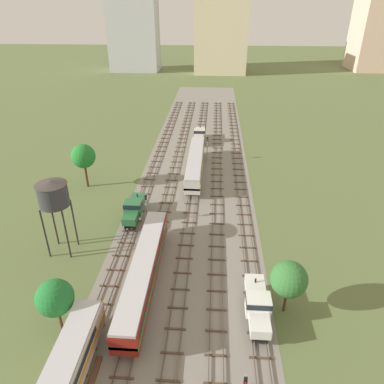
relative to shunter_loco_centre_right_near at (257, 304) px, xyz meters
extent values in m
plane|color=#5B6B3D|center=(-8.97, 31.15, -2.01)|extent=(480.00, 480.00, 0.00)
cube|color=gray|center=(-8.97, 31.15, -2.01)|extent=(21.94, 176.00, 0.01)
cube|color=#47382D|center=(-18.65, 32.15, -1.80)|extent=(0.07, 126.00, 0.15)
cube|color=#47382D|center=(-17.22, 32.15, -1.80)|extent=(0.07, 126.00, 0.15)
cube|color=brown|center=(-17.94, -8.35, -1.94)|extent=(2.40, 0.22, 0.14)
cube|color=brown|center=(-17.94, -5.35, -1.94)|extent=(2.40, 0.22, 0.14)
cube|color=brown|center=(-17.94, -2.35, -1.94)|extent=(2.40, 0.22, 0.14)
cube|color=brown|center=(-17.94, 0.65, -1.94)|extent=(2.40, 0.22, 0.14)
cube|color=brown|center=(-17.94, 3.65, -1.94)|extent=(2.40, 0.22, 0.14)
cube|color=brown|center=(-17.94, 6.65, -1.94)|extent=(2.40, 0.22, 0.14)
cube|color=brown|center=(-17.94, 9.65, -1.94)|extent=(2.40, 0.22, 0.14)
cube|color=brown|center=(-17.94, 12.65, -1.94)|extent=(2.40, 0.22, 0.14)
cube|color=brown|center=(-17.94, 15.65, -1.94)|extent=(2.40, 0.22, 0.14)
cube|color=brown|center=(-17.94, 18.65, -1.94)|extent=(2.40, 0.22, 0.14)
cube|color=brown|center=(-17.94, 21.65, -1.94)|extent=(2.40, 0.22, 0.14)
cube|color=brown|center=(-17.94, 24.65, -1.94)|extent=(2.40, 0.22, 0.14)
cube|color=brown|center=(-17.94, 27.65, -1.94)|extent=(2.40, 0.22, 0.14)
cube|color=brown|center=(-17.94, 30.65, -1.94)|extent=(2.40, 0.22, 0.14)
cube|color=brown|center=(-17.94, 33.65, -1.94)|extent=(2.40, 0.22, 0.14)
cube|color=brown|center=(-17.94, 36.65, -1.94)|extent=(2.40, 0.22, 0.14)
cube|color=brown|center=(-17.94, 39.65, -1.94)|extent=(2.40, 0.22, 0.14)
cube|color=brown|center=(-17.94, 42.65, -1.94)|extent=(2.40, 0.22, 0.14)
cube|color=brown|center=(-17.94, 45.65, -1.94)|extent=(2.40, 0.22, 0.14)
cube|color=brown|center=(-17.94, 48.65, -1.94)|extent=(2.40, 0.22, 0.14)
cube|color=brown|center=(-17.94, 51.65, -1.94)|extent=(2.40, 0.22, 0.14)
cube|color=brown|center=(-17.94, 54.65, -1.94)|extent=(2.40, 0.22, 0.14)
cube|color=brown|center=(-17.94, 57.65, -1.94)|extent=(2.40, 0.22, 0.14)
cube|color=brown|center=(-17.94, 60.65, -1.94)|extent=(2.40, 0.22, 0.14)
cube|color=brown|center=(-17.94, 63.65, -1.94)|extent=(2.40, 0.22, 0.14)
cube|color=brown|center=(-17.94, 66.65, -1.94)|extent=(2.40, 0.22, 0.14)
cube|color=brown|center=(-17.94, 69.65, -1.94)|extent=(2.40, 0.22, 0.14)
cube|color=brown|center=(-17.94, 72.65, -1.94)|extent=(2.40, 0.22, 0.14)
cube|color=brown|center=(-17.94, 75.65, -1.94)|extent=(2.40, 0.22, 0.14)
cube|color=brown|center=(-17.94, 78.65, -1.94)|extent=(2.40, 0.22, 0.14)
cube|color=brown|center=(-17.94, 81.65, -1.94)|extent=(2.40, 0.22, 0.14)
cube|color=brown|center=(-17.94, 84.65, -1.94)|extent=(2.40, 0.22, 0.14)
cube|color=brown|center=(-17.94, 87.65, -1.94)|extent=(2.40, 0.22, 0.14)
cube|color=brown|center=(-17.94, 90.65, -1.94)|extent=(2.40, 0.22, 0.14)
cube|color=brown|center=(-17.94, 93.65, -1.94)|extent=(2.40, 0.22, 0.14)
cube|color=#47382D|center=(-14.17, 32.15, -1.80)|extent=(0.07, 126.00, 0.15)
cube|color=#47382D|center=(-12.73, 32.15, -1.80)|extent=(0.07, 126.00, 0.15)
cube|color=brown|center=(-13.45, -8.35, -1.94)|extent=(2.40, 0.22, 0.14)
cube|color=brown|center=(-13.45, -5.35, -1.94)|extent=(2.40, 0.22, 0.14)
cube|color=brown|center=(-13.45, -2.35, -1.94)|extent=(2.40, 0.22, 0.14)
cube|color=brown|center=(-13.45, 0.65, -1.94)|extent=(2.40, 0.22, 0.14)
cube|color=brown|center=(-13.45, 3.65, -1.94)|extent=(2.40, 0.22, 0.14)
cube|color=brown|center=(-13.45, 6.65, -1.94)|extent=(2.40, 0.22, 0.14)
cube|color=brown|center=(-13.45, 9.65, -1.94)|extent=(2.40, 0.22, 0.14)
cube|color=brown|center=(-13.45, 12.65, -1.94)|extent=(2.40, 0.22, 0.14)
cube|color=brown|center=(-13.45, 15.65, -1.94)|extent=(2.40, 0.22, 0.14)
cube|color=brown|center=(-13.45, 18.65, -1.94)|extent=(2.40, 0.22, 0.14)
cube|color=brown|center=(-13.45, 21.65, -1.94)|extent=(2.40, 0.22, 0.14)
cube|color=brown|center=(-13.45, 24.65, -1.94)|extent=(2.40, 0.22, 0.14)
cube|color=brown|center=(-13.45, 27.65, -1.94)|extent=(2.40, 0.22, 0.14)
cube|color=brown|center=(-13.45, 30.65, -1.94)|extent=(2.40, 0.22, 0.14)
cube|color=brown|center=(-13.45, 33.65, -1.94)|extent=(2.40, 0.22, 0.14)
cube|color=brown|center=(-13.45, 36.65, -1.94)|extent=(2.40, 0.22, 0.14)
cube|color=brown|center=(-13.45, 39.65, -1.94)|extent=(2.40, 0.22, 0.14)
cube|color=brown|center=(-13.45, 42.65, -1.94)|extent=(2.40, 0.22, 0.14)
cube|color=brown|center=(-13.45, 45.65, -1.94)|extent=(2.40, 0.22, 0.14)
cube|color=brown|center=(-13.45, 48.65, -1.94)|extent=(2.40, 0.22, 0.14)
cube|color=brown|center=(-13.45, 51.65, -1.94)|extent=(2.40, 0.22, 0.14)
cube|color=brown|center=(-13.45, 54.65, -1.94)|extent=(2.40, 0.22, 0.14)
cube|color=brown|center=(-13.45, 57.65, -1.94)|extent=(2.40, 0.22, 0.14)
cube|color=brown|center=(-13.45, 60.65, -1.94)|extent=(2.40, 0.22, 0.14)
cube|color=brown|center=(-13.45, 63.65, -1.94)|extent=(2.40, 0.22, 0.14)
cube|color=brown|center=(-13.45, 66.65, -1.94)|extent=(2.40, 0.22, 0.14)
cube|color=brown|center=(-13.45, 69.65, -1.94)|extent=(2.40, 0.22, 0.14)
cube|color=brown|center=(-13.45, 72.65, -1.94)|extent=(2.40, 0.22, 0.14)
cube|color=brown|center=(-13.45, 75.65, -1.94)|extent=(2.40, 0.22, 0.14)
cube|color=brown|center=(-13.45, 78.65, -1.94)|extent=(2.40, 0.22, 0.14)
cube|color=brown|center=(-13.45, 81.65, -1.94)|extent=(2.40, 0.22, 0.14)
cube|color=brown|center=(-13.45, 84.65, -1.94)|extent=(2.40, 0.22, 0.14)
cube|color=brown|center=(-13.45, 87.65, -1.94)|extent=(2.40, 0.22, 0.14)
cube|color=brown|center=(-13.45, 90.65, -1.94)|extent=(2.40, 0.22, 0.14)
cube|color=brown|center=(-13.45, 93.65, -1.94)|extent=(2.40, 0.22, 0.14)
cube|color=#47382D|center=(-9.69, 32.15, -1.80)|extent=(0.07, 126.00, 0.15)
cube|color=#47382D|center=(-8.25, 32.15, -1.80)|extent=(0.07, 126.00, 0.15)
cube|color=brown|center=(-8.97, -8.35, -1.94)|extent=(2.40, 0.22, 0.14)
cube|color=brown|center=(-8.97, -5.35, -1.94)|extent=(2.40, 0.22, 0.14)
cube|color=brown|center=(-8.97, -2.35, -1.94)|extent=(2.40, 0.22, 0.14)
cube|color=brown|center=(-8.97, 0.65, -1.94)|extent=(2.40, 0.22, 0.14)
cube|color=brown|center=(-8.97, 3.65, -1.94)|extent=(2.40, 0.22, 0.14)
cube|color=brown|center=(-8.97, 6.65, -1.94)|extent=(2.40, 0.22, 0.14)
cube|color=brown|center=(-8.97, 9.65, -1.94)|extent=(2.40, 0.22, 0.14)
cube|color=brown|center=(-8.97, 12.65, -1.94)|extent=(2.40, 0.22, 0.14)
cube|color=brown|center=(-8.97, 15.65, -1.94)|extent=(2.40, 0.22, 0.14)
cube|color=brown|center=(-8.97, 18.65, -1.94)|extent=(2.40, 0.22, 0.14)
cube|color=brown|center=(-8.97, 21.65, -1.94)|extent=(2.40, 0.22, 0.14)
cube|color=brown|center=(-8.97, 24.65, -1.94)|extent=(2.40, 0.22, 0.14)
cube|color=brown|center=(-8.97, 27.65, -1.94)|extent=(2.40, 0.22, 0.14)
cube|color=brown|center=(-8.97, 30.65, -1.94)|extent=(2.40, 0.22, 0.14)
cube|color=brown|center=(-8.97, 33.65, -1.94)|extent=(2.40, 0.22, 0.14)
cube|color=brown|center=(-8.97, 36.65, -1.94)|extent=(2.40, 0.22, 0.14)
cube|color=brown|center=(-8.97, 39.65, -1.94)|extent=(2.40, 0.22, 0.14)
cube|color=brown|center=(-8.97, 42.65, -1.94)|extent=(2.40, 0.22, 0.14)
cube|color=brown|center=(-8.97, 45.65, -1.94)|extent=(2.40, 0.22, 0.14)
cube|color=brown|center=(-8.97, 48.65, -1.94)|extent=(2.40, 0.22, 0.14)
cube|color=brown|center=(-8.97, 51.65, -1.94)|extent=(2.40, 0.22, 0.14)
cube|color=brown|center=(-8.97, 54.65, -1.94)|extent=(2.40, 0.22, 0.14)
cube|color=brown|center=(-8.97, 57.65, -1.94)|extent=(2.40, 0.22, 0.14)
cube|color=brown|center=(-8.97, 60.65, -1.94)|extent=(2.40, 0.22, 0.14)
cube|color=brown|center=(-8.97, 63.65, -1.94)|extent=(2.40, 0.22, 0.14)
cube|color=brown|center=(-8.97, 66.65, -1.94)|extent=(2.40, 0.22, 0.14)
cube|color=brown|center=(-8.97, 69.65, -1.94)|extent=(2.40, 0.22, 0.14)
cube|color=brown|center=(-8.97, 72.65, -1.94)|extent=(2.40, 0.22, 0.14)
cube|color=brown|center=(-8.97, 75.65, -1.94)|extent=(2.40, 0.22, 0.14)
cube|color=brown|center=(-8.97, 78.65, -1.94)|extent=(2.40, 0.22, 0.14)
cube|color=brown|center=(-8.97, 81.65, -1.94)|extent=(2.40, 0.22, 0.14)
cube|color=brown|center=(-8.97, 84.65, -1.94)|extent=(2.40, 0.22, 0.14)
cube|color=brown|center=(-8.97, 87.65, -1.94)|extent=(2.40, 0.22, 0.14)
cube|color=brown|center=(-8.97, 90.65, -1.94)|extent=(2.40, 0.22, 0.14)
cube|color=brown|center=(-8.97, 93.65, -1.94)|extent=(2.40, 0.22, 0.14)
cube|color=#47382D|center=(-5.20, 32.15, -1.80)|extent=(0.07, 126.00, 0.15)
cube|color=#47382D|center=(-3.77, 32.15, -1.80)|extent=(0.07, 126.00, 0.15)
cube|color=brown|center=(-4.48, -8.35, -1.94)|extent=(2.40, 0.22, 0.14)
cube|color=brown|center=(-4.48, -5.35, -1.94)|extent=(2.40, 0.22, 0.14)
cube|color=brown|center=(-4.48, -2.35, -1.94)|extent=(2.40, 0.22, 0.14)
cube|color=brown|center=(-4.48, 0.65, -1.94)|extent=(2.40, 0.22, 0.14)
cube|color=brown|center=(-4.48, 3.65, -1.94)|extent=(2.40, 0.22, 0.14)
cube|color=brown|center=(-4.48, 6.65, -1.94)|extent=(2.40, 0.22, 0.14)
cube|color=brown|center=(-4.48, 9.65, -1.94)|extent=(2.40, 0.22, 0.14)
cube|color=brown|center=(-4.48, 12.65, -1.94)|extent=(2.40, 0.22, 0.14)
cube|color=brown|center=(-4.48, 15.65, -1.94)|extent=(2.40, 0.22, 0.14)
cube|color=brown|center=(-4.48, 18.65, -1.94)|extent=(2.40, 0.22, 0.14)
cube|color=brown|center=(-4.48, 21.65, -1.94)|extent=(2.40, 0.22, 0.14)
cube|color=brown|center=(-4.48, 24.65, -1.94)|extent=(2.40, 0.22, 0.14)
cube|color=brown|center=(-4.48, 27.65, -1.94)|extent=(2.40, 0.22, 0.14)
cube|color=brown|center=(-4.48, 30.65, -1.94)|extent=(2.40, 0.22, 0.14)
cube|color=brown|center=(-4.48, 33.65, -1.94)|extent=(2.40, 0.22, 0.14)
cube|color=brown|center=(-4.48, 36.65, -1.94)|extent=(2.40, 0.22, 0.14)
cube|color=brown|center=(-4.48, 39.65, -1.94)|extent=(2.40, 0.22, 0.14)
cube|color=brown|center=(-4.48, 42.65, -1.94)|extent=(2.40, 0.22, 0.14)
cube|color=brown|center=(-4.48, 45.65, -1.94)|extent=(2.40, 0.22, 0.14)
cube|color=brown|center=(-4.48, 48.65, -1.94)|extent=(2.40, 0.22, 0.14)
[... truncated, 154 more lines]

